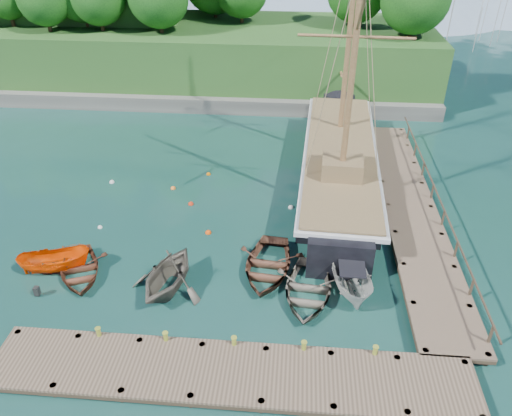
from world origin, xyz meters
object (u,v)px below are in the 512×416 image
at_px(rowboat_2, 267,271).
at_px(cabin_boat_white, 349,289).
at_px(rowboat_3, 307,296).
at_px(rowboat_1, 169,289).
at_px(schooner, 339,169).
at_px(motorboat_orange, 57,271).
at_px(rowboat_0, 80,275).

distance_m(rowboat_2, cabin_boat_white, 4.41).
xyz_separation_m(rowboat_2, rowboat_3, (2.13, -1.71, 0.00)).
distance_m(rowboat_1, schooner, 14.85).
height_order(rowboat_3, cabin_boat_white, cabin_boat_white).
height_order(rowboat_2, schooner, schooner).
distance_m(rowboat_1, rowboat_3, 7.00).
bearing_deg(schooner, cabin_boat_white, -86.89).
bearing_deg(cabin_boat_white, motorboat_orange, 170.58).
bearing_deg(schooner, rowboat_0, -139.03).
height_order(rowboat_1, rowboat_3, rowboat_1).
distance_m(rowboat_3, motorboat_orange, 13.33).
bearing_deg(schooner, rowboat_2, -110.33).
xyz_separation_m(rowboat_0, rowboat_3, (11.94, -0.57, 0.00)).
relative_size(rowboat_3, cabin_boat_white, 1.08).
bearing_deg(rowboat_2, rowboat_0, -167.20).
height_order(rowboat_0, motorboat_orange, motorboat_orange).
relative_size(rowboat_0, rowboat_3, 0.85).
relative_size(rowboat_2, cabin_boat_white, 1.11).
xyz_separation_m(rowboat_1, rowboat_3, (7.00, 0.08, 0.00)).
height_order(rowboat_1, motorboat_orange, rowboat_1).
distance_m(rowboat_2, schooner, 10.81).
relative_size(rowboat_2, schooner, 0.19).
distance_m(rowboat_0, motorboat_orange, 1.39).
relative_size(rowboat_1, rowboat_3, 0.89).
height_order(motorboat_orange, schooner, schooner).
bearing_deg(rowboat_3, rowboat_1, -173.76).
relative_size(rowboat_3, schooner, 0.18).
bearing_deg(schooner, rowboat_1, -125.12).
bearing_deg(rowboat_2, cabin_boat_white, -7.62).
bearing_deg(rowboat_0, schooner, 15.84).
xyz_separation_m(rowboat_1, motorboat_orange, (-6.30, 0.89, 0.00)).
relative_size(rowboat_0, rowboat_1, 0.96).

